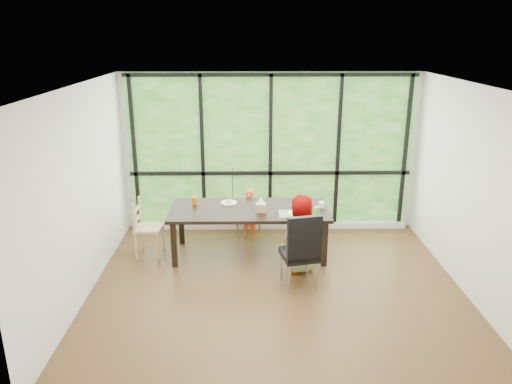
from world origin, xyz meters
The scene contains 23 objects.
ground centered at (0.00, 0.00, 0.00)m, with size 5.00×5.00×0.00m, color black.
back_wall centered at (0.00, 2.25, 1.35)m, with size 5.00×5.00×0.00m, color silver.
foliage_backdrop centered at (0.00, 2.23, 1.35)m, with size 4.80×0.02×2.65m, color #1C4B15.
window_mullions centered at (0.00, 2.19, 1.35)m, with size 4.80×0.06×2.65m, color black, non-canonical shape.
window_sill centered at (0.00, 2.15, 0.05)m, with size 4.80×0.12×0.10m, color silver.
dining_table centered at (-0.36, 1.10, 0.38)m, with size 2.41×1.04×0.75m, color black.
chair_window_leather centered at (-0.41, 2.10, 0.54)m, with size 0.46×0.46×1.08m, color black.
chair_interior_leather centered at (0.31, 0.08, 0.54)m, with size 0.46×0.46×1.08m, color black.
chair_end_beech centered at (-1.91, 1.09, 0.45)m, with size 0.42×0.40×0.90m, color #A18455.
child_toddler centered at (-0.36, 1.72, 0.43)m, with size 0.31×0.20×0.86m, color #FF5924.
child_older centered at (0.35, 0.52, 0.58)m, with size 0.56×0.37×1.16m, color gray.
placemat centered at (0.31, 0.86, 0.75)m, with size 0.46×0.34×0.01m, color tan.
plate_far centered at (-0.68, 1.36, 0.76)m, with size 0.26×0.26×0.02m, color white.
plate_near centered at (0.33, 0.87, 0.76)m, with size 0.25×0.25×0.02m, color white.
orange_cup centered at (-1.22, 1.31, 0.81)m, with size 0.08×0.08×0.12m, color #D55900.
green_cup centered at (0.63, 0.82, 0.81)m, with size 0.08×0.08×0.13m, color #5EDD3D.
white_mug centered at (0.75, 1.14, 0.80)m, with size 0.09×0.09×0.09m, color white.
tissue_box centered at (-0.19, 0.97, 0.81)m, with size 0.15×0.15×0.13m, color tan.
crepe_rolls_far centered at (-0.68, 1.36, 0.78)m, with size 0.10×0.12×0.04m, color tan, non-canonical shape.
crepe_rolls_near centered at (0.33, 0.87, 0.78)m, with size 0.10×0.12×0.04m, color tan, non-canonical shape.
straw_white centered at (-1.22, 1.31, 0.91)m, with size 0.01×0.01×0.20m, color white.
straw_pink centered at (0.63, 0.82, 0.92)m, with size 0.01×0.01×0.20m, color pink.
tissue centered at (-0.19, 0.97, 0.93)m, with size 0.12×0.12×0.11m, color white.
Camera 1 is at (-0.37, -5.89, 3.31)m, focal length 34.34 mm.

